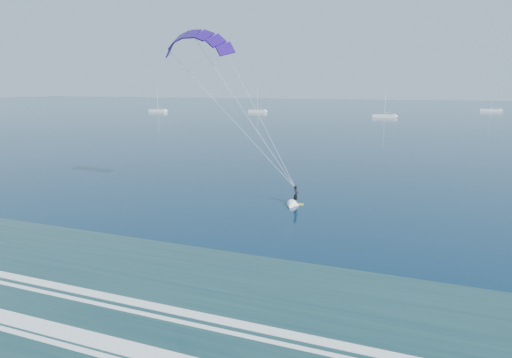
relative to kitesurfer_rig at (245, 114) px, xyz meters
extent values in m
cube|color=#1E423F|center=(-1.87, -23.32, -9.51)|extent=(600.00, 22.00, 0.03)
cube|color=white|center=(-1.87, -25.82, -9.49)|extent=(600.00, 1.10, 0.07)
cube|color=white|center=(-1.87, -21.82, -9.49)|extent=(600.00, 0.70, 0.07)
cube|color=gold|center=(4.41, 3.06, -9.48)|extent=(1.57, 0.50, 0.09)
imported|color=black|center=(4.41, 3.06, -8.47)|extent=(0.49, 0.72, 1.93)
cone|color=white|center=(4.26, 1.76, -9.45)|extent=(1.31, 1.74, 1.10)
cube|color=silver|center=(-111.61, 150.12, -8.93)|extent=(9.26, 2.40, 1.20)
cylinder|color=silver|center=(-111.61, 150.12, -2.67)|extent=(0.18, 0.18, 11.32)
cylinder|color=silver|center=(-110.41, 150.12, -7.53)|extent=(2.60, 0.12, 0.12)
cube|color=silver|center=(-64.18, 163.54, -8.93)|extent=(8.82, 2.40, 1.20)
cylinder|color=silver|center=(-64.18, 163.54, -2.88)|extent=(0.18, 0.18, 10.90)
cylinder|color=silver|center=(-62.98, 163.54, -7.53)|extent=(2.60, 0.12, 0.12)
cube|color=silver|center=(-3.30, 148.91, -8.93)|extent=(9.09, 2.40, 1.20)
cylinder|color=silver|center=(-3.30, 148.91, -2.65)|extent=(0.18, 0.18, 11.36)
cylinder|color=silver|center=(-2.10, 148.91, -7.53)|extent=(2.60, 0.12, 0.12)
cube|color=silver|center=(40.61, 216.18, -8.93)|extent=(9.82, 2.40, 1.20)
cylinder|color=silver|center=(40.61, 216.18, -2.33)|extent=(0.18, 0.18, 12.00)
cylinder|color=silver|center=(41.81, 216.18, -7.53)|extent=(2.60, 0.12, 0.12)
camera|label=1|loc=(17.93, -41.57, 2.59)|focal=32.00mm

